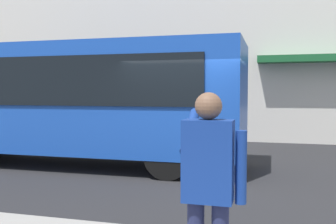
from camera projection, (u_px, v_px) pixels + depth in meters
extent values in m
plane|color=#232326|center=(184.00, 177.00, 8.30)|extent=(60.00, 60.00, 0.00)
cube|color=#19592D|center=(323.00, 59.00, 13.20)|extent=(4.40, 1.10, 0.24)
cube|color=#1947AD|center=(67.00, 98.00, 9.84)|extent=(9.00, 2.50, 2.60)
cube|color=black|center=(37.00, 81.00, 8.61)|extent=(7.60, 0.06, 1.10)
cylinder|color=black|center=(189.00, 143.00, 10.18)|extent=(1.00, 0.28, 1.00)
cylinder|color=black|center=(168.00, 156.00, 8.06)|extent=(1.00, 0.28, 1.00)
cube|color=navy|center=(208.00, 161.00, 3.07)|extent=(0.40, 0.24, 0.66)
sphere|color=brown|center=(209.00, 106.00, 3.05)|extent=(0.22, 0.22, 0.22)
cylinder|color=navy|center=(241.00, 167.00, 3.01)|extent=(0.09, 0.09, 0.58)
cylinder|color=navy|center=(190.00, 131.00, 3.26)|extent=(0.09, 0.48, 0.37)
cube|color=black|center=(203.00, 107.00, 3.37)|extent=(0.07, 0.01, 0.14)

